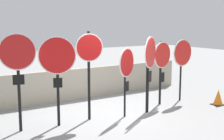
{
  "coord_description": "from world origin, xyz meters",
  "views": [
    {
      "loc": [
        -4.86,
        -7.18,
        2.65
      ],
      "look_at": [
        -0.23,
        0.0,
        1.32
      ],
      "focal_mm": 50.0,
      "sensor_mm": 36.0,
      "label": 1
    }
  ],
  "objects": [
    {
      "name": "stop_sign_3",
      "position": [
        0.05,
        -0.3,
        1.42
      ],
      "size": [
        0.72,
        0.39,
        1.94
      ],
      "rotation": [
        0.0,
        0.0,
        0.47
      ],
      "color": "black",
      "rests_on": "ground"
    },
    {
      "name": "fence_back",
      "position": [
        0.0,
        2.31,
        0.53
      ],
      "size": [
        8.38,
        0.12,
        1.05
      ],
      "color": "#A89E89",
      "rests_on": "ground"
    },
    {
      "name": "ground_plane",
      "position": [
        0.0,
        0.0,
        0.0
      ],
      "size": [
        40.0,
        40.0,
        0.0
      ],
      "primitive_type": "plane",
      "color": "gray"
    },
    {
      "name": "stop_sign_4",
      "position": [
        0.85,
        -0.32,
        1.53
      ],
      "size": [
        0.78,
        0.5,
        2.23
      ],
      "rotation": [
        0.0,
        0.0,
        0.56
      ],
      "color": "black",
      "rests_on": "ground"
    },
    {
      "name": "traffic_cone_0",
      "position": [
        3.27,
        -0.86,
        0.24
      ],
      "size": [
        0.36,
        0.36,
        0.5
      ],
      "color": "black",
      "rests_on": "ground"
    },
    {
      "name": "stop_sign_5",
      "position": [
        1.75,
        0.16,
        1.43
      ],
      "size": [
        0.82,
        0.22,
        2.04
      ],
      "rotation": [
        0.0,
        0.0,
        0.23
      ],
      "color": "black",
      "rests_on": "ground"
    },
    {
      "name": "stop_sign_6",
      "position": [
        2.69,
        0.2,
        1.51
      ],
      "size": [
        0.88,
        0.15,
        2.06
      ],
      "rotation": [
        0.0,
        0.0,
        0.1
      ],
      "color": "black",
      "rests_on": "ground"
    },
    {
      "name": "stop_sign_0",
      "position": [
        -2.79,
        0.11,
        1.71
      ],
      "size": [
        0.85,
        0.27,
        2.39
      ],
      "rotation": [
        0.0,
        0.0,
        -0.27
      ],
      "color": "black",
      "rests_on": "ground"
    },
    {
      "name": "stop_sign_1",
      "position": [
        -1.85,
        -0.01,
        1.64
      ],
      "size": [
        0.88,
        0.39,
        2.29
      ],
      "rotation": [
        0.0,
        0.0,
        -0.4
      ],
      "color": "black",
      "rests_on": "ground"
    },
    {
      "name": "stop_sign_2",
      "position": [
        -0.93,
        0.02,
        1.71
      ],
      "size": [
        0.74,
        0.2,
        2.4
      ],
      "rotation": [
        0.0,
        0.0,
        -0.21
      ],
      "color": "black",
      "rests_on": "ground"
    }
  ]
}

